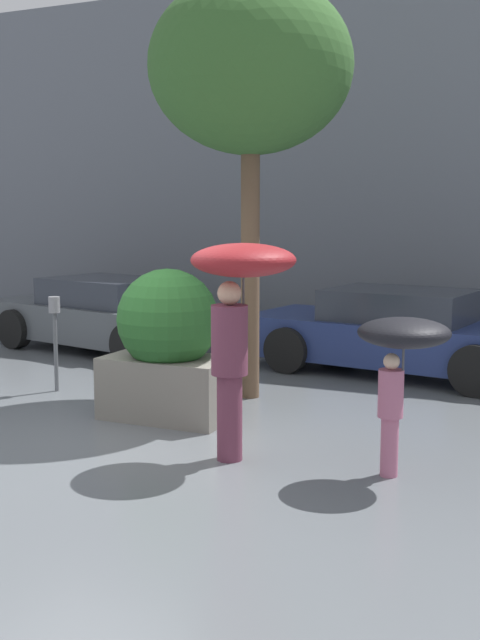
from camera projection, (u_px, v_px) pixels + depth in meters
ground_plane at (89, 440)px, 7.91m from camera, size 40.00×40.00×0.00m
building_facade at (312, 164)px, 13.35m from camera, size 18.00×0.30×6.00m
planter_box at (168, 344)px, 8.64m from camera, size 1.39×1.10×1.63m
person_adult at (239, 292)px, 7.14m from camera, size 0.95×0.95×1.96m
person_child at (401, 347)px, 6.67m from camera, size 0.77×0.77×1.37m
parked_car_near at (400, 334)px, 11.08m from camera, size 4.44×2.34×1.17m
parked_car_far at (108, 316)px, 12.91m from camera, size 4.53×2.57×1.17m
street_tree at (251, 69)px, 9.20m from camera, size 2.37×2.37×4.90m
parking_meter at (55, 323)px, 9.92m from camera, size 0.14×0.14×1.19m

